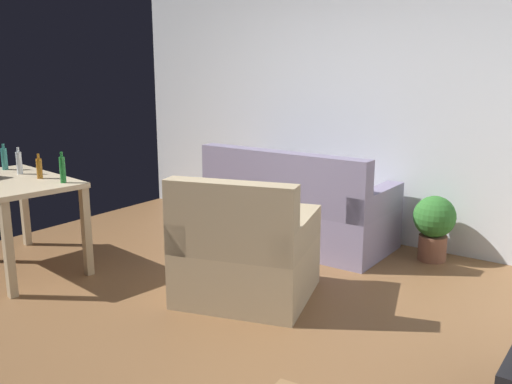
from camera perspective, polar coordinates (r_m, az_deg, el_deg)
The scene contains 10 objects.
ground_plane at distance 3.98m, azimuth -5.48°, elevation -11.86°, with size 5.20×4.40×0.02m, color brown.
wall_rear at distance 5.47m, azimuth 9.70°, elevation 9.53°, with size 5.20×0.10×2.70m, color silver.
couch at distance 5.20m, azimuth 4.20°, elevation -2.13°, with size 1.69×0.84×0.92m.
desk at distance 4.92m, azimuth -23.66°, elevation 0.02°, with size 1.29×0.86×0.76m.
potted_plant at distance 5.00m, azimuth 17.87°, elevation -3.10°, with size 0.36×0.36×0.57m.
armchair at distance 3.99m, azimuth -1.16°, elevation -6.61°, with size 1.11×1.07×0.92m.
bottle_tall at distance 5.34m, azimuth -24.50°, elevation 3.16°, with size 0.05×0.05×0.23m.
bottle_clear at distance 5.07m, azimuth -23.22°, elevation 2.81°, with size 0.05×0.05×0.23m.
bottle_amber at distance 4.80m, azimuth -21.43°, elevation 2.32°, with size 0.05×0.05×0.20m.
bottle_green at distance 4.56m, azimuth -19.31°, elevation 2.22°, with size 0.04×0.04×0.24m.
Camera 1 is at (2.40, -2.71, 1.65)m, focal length 38.82 mm.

